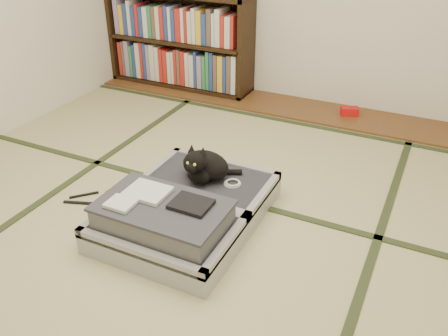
% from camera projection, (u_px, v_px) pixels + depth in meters
% --- Properties ---
extents(floor, '(4.50, 4.50, 0.00)m').
position_uv_depth(floor, '(190.00, 230.00, 2.76)').
color(floor, '#CDC589').
rests_on(floor, ground).
extents(wood_strip, '(4.00, 0.50, 0.02)m').
position_uv_depth(wood_strip, '(298.00, 108.00, 4.31)').
color(wood_strip, brown).
rests_on(wood_strip, ground).
extents(red_item, '(0.17, 0.14, 0.07)m').
position_uv_depth(red_item, '(349.00, 111.00, 4.14)').
color(red_item, red).
rests_on(red_item, wood_strip).
extents(tatami_borders, '(4.00, 4.50, 0.01)m').
position_uv_depth(tatami_borders, '(227.00, 189.00, 3.14)').
color(tatami_borders, '#2D381E').
rests_on(tatami_borders, ground).
extents(bookcase, '(1.47, 0.34, 0.94)m').
position_uv_depth(bookcase, '(179.00, 42.00, 4.62)').
color(bookcase, black).
rests_on(bookcase, wood_strip).
extents(suitcase, '(0.78, 1.04, 0.31)m').
position_uv_depth(suitcase, '(184.00, 211.00, 2.74)').
color(suitcase, '#9D9EA2').
rests_on(suitcase, floor).
extents(cat, '(0.35, 0.35, 0.28)m').
position_uv_depth(cat, '(204.00, 166.00, 2.90)').
color(cat, black).
rests_on(cat, suitcase).
extents(cable_coil, '(0.11, 0.11, 0.03)m').
position_uv_depth(cable_coil, '(232.00, 183.00, 2.90)').
color(cable_coil, white).
rests_on(cable_coil, suitcase).
extents(hanger, '(0.38, 0.23, 0.01)m').
position_uv_depth(hanger, '(95.00, 201.00, 3.01)').
color(hanger, black).
rests_on(hanger, floor).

